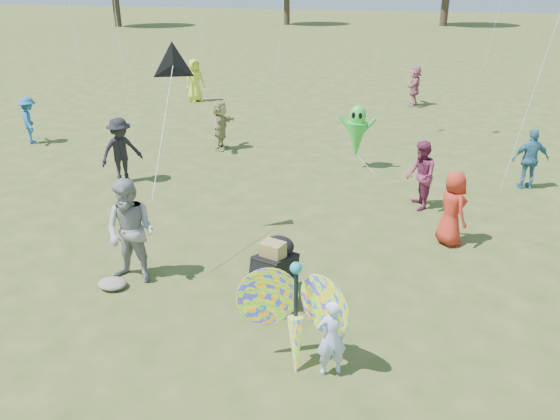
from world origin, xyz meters
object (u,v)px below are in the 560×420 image
at_px(crowd_a, 452,208).
at_px(crowd_b, 121,151).
at_px(crowd_g, 195,80).
at_px(crowd_e, 421,175).
at_px(adult_man, 131,232).
at_px(butterfly_kite, 296,315).
at_px(crowd_d, 221,125).
at_px(jogging_stroller, 275,267).
at_px(crowd_j, 415,86).
at_px(crowd_c, 530,159).
at_px(alien_kite, 357,133).
at_px(crowd_i, 30,120).
at_px(child_girl, 331,338).

bearing_deg(crowd_a, crowd_b, 49.15).
relative_size(crowd_b, crowd_g, 0.97).
height_order(crowd_e, crowd_g, crowd_g).
bearing_deg(adult_man, butterfly_kite, -20.98).
height_order(crowd_a, crowd_d, same).
relative_size(jogging_stroller, butterfly_kite, 0.64).
xyz_separation_m(jogging_stroller, butterfly_kite, (0.71, -1.43, 0.16)).
bearing_deg(crowd_j, crowd_b, -28.54).
distance_m(crowd_d, butterfly_kite, 10.16).
relative_size(adult_man, crowd_e, 1.18).
bearing_deg(crowd_c, crowd_g, -46.24).
height_order(crowd_a, crowd_e, crowd_e).
xyz_separation_m(crowd_c, butterfly_kite, (-3.83, -8.05, 0.02)).
relative_size(crowd_c, jogging_stroller, 1.34).
xyz_separation_m(crowd_j, alien_kite, (-1.05, -8.47, 0.18)).
bearing_deg(crowd_i, crowd_e, -138.80).
distance_m(child_girl, alien_kite, 8.54).
bearing_deg(crowd_c, crowd_e, 23.16).
bearing_deg(crowd_g, crowd_j, -41.76).
height_order(crowd_e, alien_kite, alien_kite).
bearing_deg(crowd_b, child_girl, -97.46).
relative_size(adult_man, crowd_i, 1.26).
distance_m(adult_man, crowd_g, 14.65).
height_order(child_girl, adult_man, adult_man).
bearing_deg(jogging_stroller, crowd_j, 100.34).
xyz_separation_m(crowd_b, crowd_c, (9.82, 2.40, -0.09)).
distance_m(crowd_j, jogging_stroller, 15.50).
bearing_deg(alien_kite, butterfly_kite, -86.66).
relative_size(crowd_d, butterfly_kite, 0.85).
distance_m(crowd_b, crowd_j, 12.99).
bearing_deg(crowd_b, alien_kite, -29.45).
distance_m(crowd_b, crowd_i, 5.18).
xyz_separation_m(crowd_j, jogging_stroller, (-1.27, -15.45, -0.18)).
bearing_deg(crowd_e, adult_man, -60.56).
bearing_deg(crowd_c, butterfly_kite, 48.68).
height_order(crowd_d, crowd_g, crowd_g).
xyz_separation_m(crowd_i, crowd_j, (11.17, 8.89, 0.06)).
height_order(crowd_a, crowd_j, crowd_j).
height_order(adult_man, alien_kite, adult_man).
bearing_deg(jogging_stroller, crowd_g, 133.85).
bearing_deg(adult_man, child_girl, -19.05).
xyz_separation_m(crowd_i, alien_kite, (10.12, 0.42, 0.24)).
relative_size(crowd_i, jogging_stroller, 1.30).
distance_m(crowd_b, alien_kite, 6.15).
relative_size(crowd_c, crowd_j, 0.95).
bearing_deg(crowd_d, jogging_stroller, -154.16).
relative_size(crowd_c, crowd_i, 1.03).
distance_m(crowd_a, butterfly_kite, 4.79).
relative_size(crowd_b, butterfly_kite, 0.96).
bearing_deg(crowd_j, jogging_stroller, -3.00).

